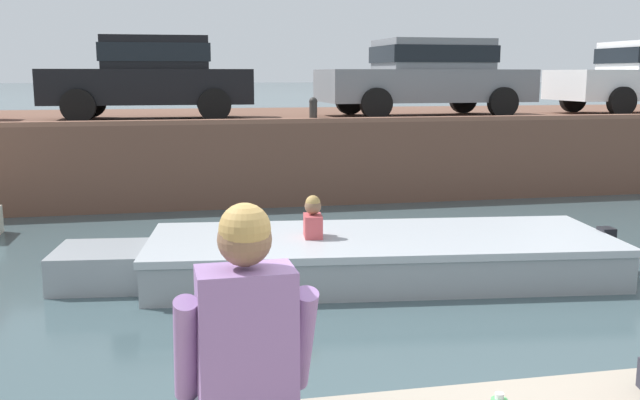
{
  "coord_description": "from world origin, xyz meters",
  "views": [
    {
      "loc": [
        -1.48,
        -2.91,
        2.33
      ],
      "look_at": [
        -0.2,
        3.29,
        1.21
      ],
      "focal_mm": 40.0,
      "sensor_mm": 36.0,
      "label": 1
    }
  ],
  "objects_px": {
    "motorboat_passing": "(359,257)",
    "mooring_bollard_mid": "(313,109)",
    "car_centre_grey": "(427,74)",
    "person_seated_left": "(245,355)",
    "car_left_inner_black": "(152,74)"
  },
  "relations": [
    {
      "from": "motorboat_passing",
      "to": "mooring_bollard_mid",
      "type": "xyz_separation_m",
      "value": [
        0.41,
        4.8,
        1.48
      ]
    },
    {
      "from": "car_centre_grey",
      "to": "person_seated_left",
      "type": "height_order",
      "value": "car_centre_grey"
    },
    {
      "from": "mooring_bollard_mid",
      "to": "motorboat_passing",
      "type": "bearing_deg",
      "value": -94.91
    },
    {
      "from": "car_centre_grey",
      "to": "mooring_bollard_mid",
      "type": "relative_size",
      "value": 9.59
    },
    {
      "from": "car_left_inner_black",
      "to": "mooring_bollard_mid",
      "type": "bearing_deg",
      "value": -26.82
    },
    {
      "from": "car_left_inner_black",
      "to": "person_seated_left",
      "type": "bearing_deg",
      "value": -87.03
    },
    {
      "from": "motorboat_passing",
      "to": "mooring_bollard_mid",
      "type": "distance_m",
      "value": 5.04
    },
    {
      "from": "car_left_inner_black",
      "to": "mooring_bollard_mid",
      "type": "xyz_separation_m",
      "value": [
        2.82,
        -1.43,
        -0.61
      ]
    },
    {
      "from": "car_left_inner_black",
      "to": "car_centre_grey",
      "type": "relative_size",
      "value": 0.9
    },
    {
      "from": "mooring_bollard_mid",
      "to": "person_seated_left",
      "type": "relative_size",
      "value": 0.46
    },
    {
      "from": "mooring_bollard_mid",
      "to": "car_left_inner_black",
      "type": "bearing_deg",
      "value": 153.18
    },
    {
      "from": "motorboat_passing",
      "to": "person_seated_left",
      "type": "relative_size",
      "value": 6.74
    },
    {
      "from": "car_left_inner_black",
      "to": "person_seated_left",
      "type": "xyz_separation_m",
      "value": [
        0.59,
        -11.42,
        -1.05
      ]
    },
    {
      "from": "mooring_bollard_mid",
      "to": "person_seated_left",
      "type": "height_order",
      "value": "mooring_bollard_mid"
    },
    {
      "from": "car_left_inner_black",
      "to": "car_centre_grey",
      "type": "xyz_separation_m",
      "value": [
        5.47,
        0.0,
        0.0
      ]
    }
  ]
}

